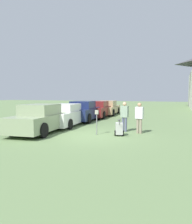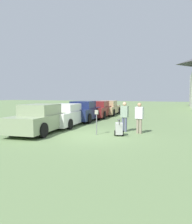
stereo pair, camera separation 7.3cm
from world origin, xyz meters
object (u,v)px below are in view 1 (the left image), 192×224
parking_meter (97,118)px  parked_car_sage (42,119)px  person_worker (125,115)px  person_supervisor (139,116)px  parked_car_navy (84,112)px  parked_car_white (66,115)px  parked_car_tan (107,108)px  equipment_cart (119,128)px  parked_car_maroon (98,110)px

parking_meter → parked_car_sage: bearing=-172.9°
person_worker → person_supervisor: 0.95m
parked_car_navy → parking_meter: bearing=-65.4°
parked_car_white → person_supervisor: 5.38m
parked_car_tan → person_worker: (4.32, -9.86, 0.28)m
parking_meter → equipment_cart: bearing=5.4°
parked_car_sage → person_worker: size_ratio=2.98×
parked_car_white → person_supervisor: (5.22, -1.27, 0.26)m
parked_car_tan → parking_meter: size_ratio=4.12×
parked_car_maroon → person_worker: (4.32, -7.13, 0.26)m
parked_car_maroon → person_worker: person_worker is taller
parked_car_tan → person_supervisor: size_ratio=3.20×
parked_car_maroon → parking_meter: bearing=-76.0°
parked_car_navy → parking_meter: parked_car_navy is taller
person_worker → equipment_cart: bearing=99.8°
parked_car_white → person_worker: bearing=-19.0°
parked_car_sage → person_worker: (4.32, 1.89, 0.23)m
parked_car_tan → parking_meter: parked_car_tan is taller
parked_car_maroon → person_supervisor: person_supervisor is taller
parked_car_maroon → equipment_cart: parked_car_maroon is taller
parked_car_white → parking_meter: 4.04m
parked_car_white → parked_car_navy: parked_car_navy is taller
parked_car_white → person_worker: (4.32, -0.97, 0.27)m
parking_meter → person_worker: size_ratio=0.77×
parked_car_sage → person_supervisor: size_ratio=3.01×
parked_car_white → parking_meter: (3.19, -2.47, 0.22)m
parked_car_sage → person_supervisor: 5.47m
parking_meter → person_worker: (1.13, 1.50, 0.05)m
parked_car_navy → parked_car_tan: bearing=83.7°
parked_car_white → parked_car_navy: bearing=83.7°
parking_meter → equipment_cart: (1.20, 0.11, -0.53)m
parked_car_navy → parked_car_tan: 6.04m
person_supervisor → parked_car_tan: bearing=-53.9°
parked_car_white → parked_car_navy: (0.00, 2.85, 0.05)m
parked_car_sage → parked_car_maroon: 9.03m
person_worker → parking_meter: bearing=60.1°
parked_car_white → parked_car_maroon: 6.16m
parked_car_white → parked_car_tan: 8.89m
parked_car_navy → parking_meter: 6.20m
parked_car_sage → person_worker: person_worker is taller
parked_car_white → equipment_cart: (4.39, -2.35, -0.31)m
parking_meter → person_supervisor: (2.03, 1.20, 0.04)m
parked_car_navy → person_supervisor: person_supervisor is taller
parked_car_tan → parked_car_navy: bearing=-96.3°
parked_car_white → equipment_cart: bearing=-34.5°
person_supervisor → equipment_cart: size_ratio=1.69×
parked_car_maroon → parked_car_tan: bearing=83.7°
equipment_cart → parked_car_sage: bearing=167.8°
parked_car_navy → person_worker: 5.78m
parking_meter → person_supervisor: person_supervisor is taller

